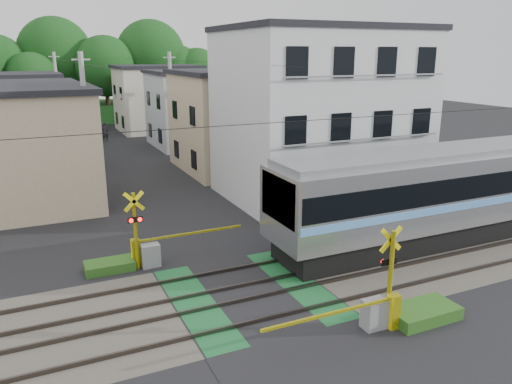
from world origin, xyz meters
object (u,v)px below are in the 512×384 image
crossing_signal_near (378,306)px  pedestrian (105,131)px  crossing_signal_far (147,249)px  apartment_block (319,114)px

crossing_signal_near → pedestrian: crossing_signal_near is taller
crossing_signal_far → apartment_block: 13.14m
crossing_signal_far → apartment_block: size_ratio=0.46×
crossing_signal_far → apartment_block: (11.09, 5.84, 3.94)m
crossing_signal_far → apartment_block: bearing=27.8°
crossing_signal_far → apartment_block: apartment_block is taller
pedestrian → crossing_signal_near: bearing=94.8°
crossing_signal_near → crossing_signal_far: (-5.17, 7.31, 0.00)m
crossing_signal_far → pedestrian: (2.85, 29.72, 0.19)m
crossing_signal_near → apartment_block: (5.91, 13.15, 3.94)m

